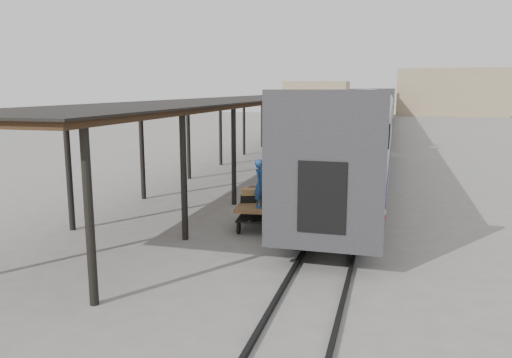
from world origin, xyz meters
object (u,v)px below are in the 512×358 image
object	(u,v)px
baggage_cart	(258,208)
pedestrian	(269,144)
luggage_tug	(287,151)
porter	(261,183)

from	to	relation	value
baggage_cart	pedestrian	xyz separation A→B (m)	(-4.13, 18.06, 0.16)
pedestrian	luggage_tug	bearing A→B (deg)	135.76
porter	luggage_tug	bearing A→B (deg)	16.16
baggage_cart	porter	size ratio (longest dim) A/B	1.60
baggage_cart	porter	bearing A→B (deg)	-75.21
luggage_tug	baggage_cart	bearing A→B (deg)	-93.22
luggage_tug	porter	size ratio (longest dim) A/B	0.92
baggage_cart	pedestrian	size ratio (longest dim) A/B	1.56
baggage_cart	porter	xyz separation A→B (m)	(0.25, -0.65, 1.00)
baggage_cart	pedestrian	world-z (taller)	pedestrian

